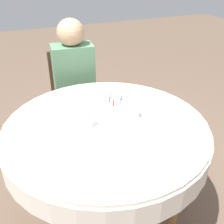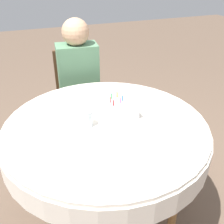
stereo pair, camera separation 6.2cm
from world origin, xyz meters
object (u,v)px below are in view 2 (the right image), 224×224
(birthday_cake, at_px, (116,108))
(drinking_glass, at_px, (86,118))
(person, at_px, (79,75))
(chair, at_px, (79,95))

(birthday_cake, distance_m, drinking_glass, 0.22)
(person, bearing_deg, birthday_cake, -80.38)
(person, relative_size, birthday_cake, 5.65)
(chair, relative_size, birthday_cake, 4.20)
(chair, distance_m, birthday_cake, 0.88)
(person, height_order, birthday_cake, person)
(chair, relative_size, person, 0.74)
(chair, bearing_deg, birthday_cake, -81.42)
(chair, xyz_separation_m, drinking_glass, (-0.17, -0.89, 0.30))
(chair, xyz_separation_m, birthday_cake, (0.04, -0.83, 0.30))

